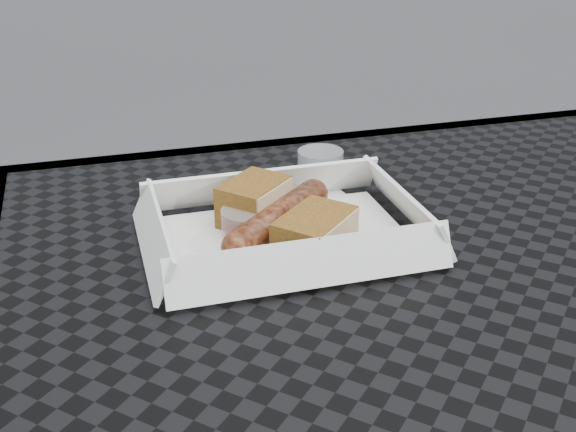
# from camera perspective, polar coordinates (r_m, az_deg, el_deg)

# --- Properties ---
(patio_table) EXTENTS (0.80, 0.80, 0.74)m
(patio_table) POSITION_cam_1_polar(r_m,az_deg,el_deg) (0.64, 14.06, -11.81)
(patio_table) COLOR black
(patio_table) RESTS_ON ground
(food_tray) EXTENTS (0.22, 0.15, 0.00)m
(food_tray) POSITION_cam_1_polar(r_m,az_deg,el_deg) (0.66, -0.24, -1.84)
(food_tray) COLOR white
(food_tray) RESTS_ON patio_table
(bratwurst) EXTENTS (0.12, 0.12, 0.03)m
(bratwurst) POSITION_cam_1_polar(r_m,az_deg,el_deg) (0.66, -0.76, -0.23)
(bratwurst) COLOR brown
(bratwurst) RESTS_ON food_tray
(bread_near) EXTENTS (0.08, 0.08, 0.04)m
(bread_near) POSITION_cam_1_polar(r_m,az_deg,el_deg) (0.68, -2.71, 1.15)
(bread_near) COLOR brown
(bread_near) RESTS_ON food_tray
(bread_far) EXTENTS (0.08, 0.08, 0.04)m
(bread_far) POSITION_cam_1_polar(r_m,az_deg,el_deg) (0.62, 2.14, -1.45)
(bread_far) COLOR brown
(bread_far) RESTS_ON food_tray
(veg_garnish) EXTENTS (0.03, 0.03, 0.00)m
(veg_garnish) POSITION_cam_1_polar(r_m,az_deg,el_deg) (0.63, 6.68, -2.99)
(veg_garnish) COLOR #EB4B0A
(veg_garnish) RESTS_ON food_tray
(napkin) EXTENTS (0.14, 0.14, 0.00)m
(napkin) POSITION_cam_1_polar(r_m,az_deg,el_deg) (0.70, 1.42, 0.01)
(napkin) COLOR white
(napkin) RESTS_ON patio_table
(condiment_cup_sauce) EXTENTS (0.05, 0.05, 0.03)m
(condiment_cup_sauce) POSITION_cam_1_polar(r_m,az_deg,el_deg) (0.65, -3.12, -0.72)
(condiment_cup_sauce) COLOR maroon
(condiment_cup_sauce) RESTS_ON patio_table
(condiment_cup_empty) EXTENTS (0.05, 0.05, 0.03)m
(condiment_cup_empty) POSITION_cam_1_polar(r_m,az_deg,el_deg) (0.79, 2.57, 4.14)
(condiment_cup_empty) COLOR silver
(condiment_cup_empty) RESTS_ON patio_table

